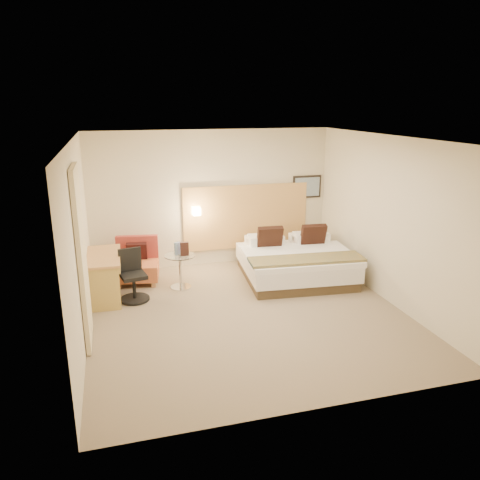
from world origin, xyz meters
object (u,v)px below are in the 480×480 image
object	(u,v)px
desk	(105,264)
side_table	(180,270)
desk_chair	(133,280)
bed	(295,262)
lounge_chair	(137,264)

from	to	relation	value
desk	side_table	bearing A→B (deg)	4.28
desk_chair	bed	bearing A→B (deg)	4.80
desk_chair	lounge_chair	bearing A→B (deg)	82.22
bed	desk	distance (m)	3.44
lounge_chair	desk_chair	distance (m)	0.86
side_table	desk_chair	bearing A→B (deg)	-159.24
side_table	desk	xyz separation A→B (m)	(-1.27, -0.09, 0.25)
desk	desk_chair	world-z (taller)	desk_chair
bed	side_table	size ratio (longest dim) A/B	3.45
lounge_chair	side_table	distance (m)	0.90
lounge_chair	desk_chair	world-z (taller)	desk_chair
lounge_chair	desk	world-z (taller)	lounge_chair
lounge_chair	desk	distance (m)	0.88
bed	desk	bearing A→B (deg)	-179.52
bed	desk_chair	xyz separation A→B (m)	(-2.99, -0.25, 0.04)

